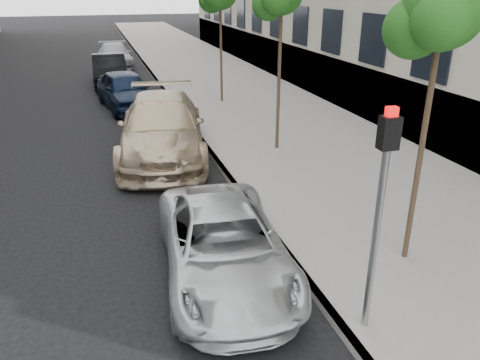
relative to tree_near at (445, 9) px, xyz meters
name	(u,v)px	position (x,y,z in m)	size (l,w,h in m)	color
ground	(271,356)	(-3.23, -1.50, -4.43)	(160.00, 160.00, 0.00)	black
sidewalk	(199,66)	(1.07, 22.50, -4.36)	(6.40, 72.00, 0.14)	gray
curb	(148,69)	(-2.05, 22.50, -4.36)	(0.15, 72.00, 0.14)	#9E9B93
tree_near	(445,9)	(0.00, 0.00, 0.00)	(1.62, 1.42, 5.10)	#38281C
signal_pole	(380,199)	(-1.73, -1.44, -2.25)	(0.25, 0.20, 3.28)	#939699
minivan	(224,245)	(-3.33, 0.59, -3.82)	(2.05, 4.46, 1.24)	silver
suv	(162,127)	(-3.40, 7.22, -3.57)	(2.43, 5.98, 1.73)	#C6AF8D
sedan_blue	(126,90)	(-3.99, 13.42, -3.68)	(1.79, 4.45, 1.52)	black
sedan_black	(110,70)	(-4.38, 18.53, -3.68)	(1.59, 4.57, 1.51)	black
sedan_rear	(115,55)	(-3.82, 24.29, -3.74)	(1.94, 4.78, 1.39)	#989A9F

